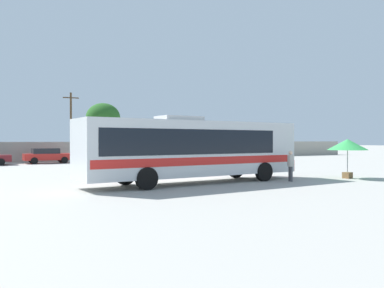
# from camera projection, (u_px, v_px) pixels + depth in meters

# --- Properties ---
(ground_plane) EXTENTS (300.00, 300.00, 0.00)m
(ground_plane) POSITION_uv_depth(u_px,v_px,m) (131.00, 170.00, 29.50)
(ground_plane) COLOR #A3A099
(perimeter_wall) EXTENTS (80.00, 0.30, 2.09)m
(perimeter_wall) POSITION_uv_depth(u_px,v_px,m) (82.00, 151.00, 43.03)
(perimeter_wall) COLOR #9E998C
(perimeter_wall) RESTS_ON ground_plane
(coach_bus_silver_red) EXTENTS (12.40, 3.36, 3.48)m
(coach_bus_silver_red) POSITION_uv_depth(u_px,v_px,m) (192.00, 148.00, 20.54)
(coach_bus_silver_red) COLOR silver
(coach_bus_silver_red) RESTS_ON ground_plane
(attendant_by_bus_door) EXTENTS (0.39, 0.39, 1.68)m
(attendant_by_bus_door) POSITION_uv_depth(u_px,v_px,m) (291.00, 164.00, 21.55)
(attendant_by_bus_door) COLOR #4C4C51
(attendant_by_bus_door) RESTS_ON ground_plane
(vendor_umbrella_near_gate_green) EXTENTS (2.34, 2.34, 2.32)m
(vendor_umbrella_near_gate_green) POSITION_uv_depth(u_px,v_px,m) (348.00, 145.00, 23.25)
(vendor_umbrella_near_gate_green) COLOR gray
(vendor_umbrella_near_gate_green) RESTS_ON ground_plane
(parked_car_third_red) EXTENTS (4.52, 2.06, 1.47)m
(parked_car_third_red) POSITION_uv_depth(u_px,v_px,m) (47.00, 155.00, 38.66)
(parked_car_third_red) COLOR red
(parked_car_third_red) RESTS_ON ground_plane
(utility_pole_near) EXTENTS (1.80, 0.24, 7.81)m
(utility_pole_near) POSITION_uv_depth(u_px,v_px,m) (71.00, 125.00, 45.74)
(utility_pole_near) COLOR #4C3823
(utility_pole_near) RESTS_ON ground_plane
(roadside_tree_midright) EXTENTS (4.18, 4.18, 6.86)m
(roadside_tree_midright) POSITION_uv_depth(u_px,v_px,m) (103.00, 118.00, 48.67)
(roadside_tree_midright) COLOR brown
(roadside_tree_midright) RESTS_ON ground_plane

